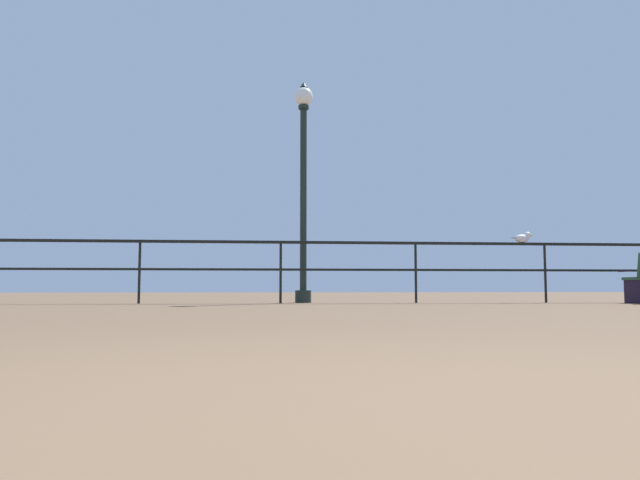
% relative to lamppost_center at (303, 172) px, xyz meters
% --- Properties ---
extents(ground_plane, '(60.00, 60.00, 0.00)m').
position_rel_lamppost_center_xyz_m(ground_plane, '(-0.41, -9.39, -2.35)').
color(ground_plane, brown).
extents(pier_railing, '(19.10, 0.05, 1.08)m').
position_rel_lamppost_center_xyz_m(pier_railing, '(-0.41, -0.31, -1.55)').
color(pier_railing, black).
rests_on(pier_railing, ground_plane).
extents(lamppost_center, '(0.34, 0.34, 4.02)m').
position_rel_lamppost_center_xyz_m(lamppost_center, '(0.00, 0.00, 0.00)').
color(lamppost_center, black).
rests_on(lamppost_center, ground_plane).
extents(seagull_on_rail, '(0.42, 0.19, 0.20)m').
position_rel_lamppost_center_xyz_m(seagull_on_rail, '(3.95, -0.31, -1.18)').
color(seagull_on_rail, silver).
rests_on(seagull_on_rail, pier_railing).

